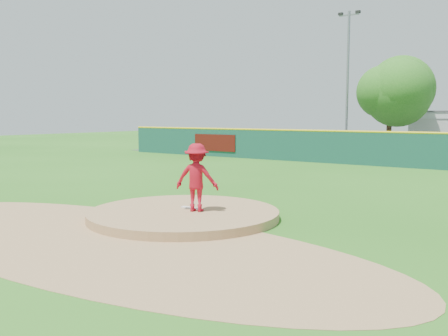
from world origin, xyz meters
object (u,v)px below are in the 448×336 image
Objects in this scene: light_pole_left at (348,76)px; deciduous_tree at (390,93)px; pitcher at (197,177)px; playground_slide at (211,140)px.

deciduous_tree is at bearing -26.57° from light_pole_left.
pitcher is 0.60× the size of playground_slide.
deciduous_tree is 0.67× the size of light_pole_left.
playground_slide is (-16.75, 22.79, -0.32)m from pitcher.
pitcher is 28.29m from playground_slide.
deciduous_tree is (14.35, 2.09, 3.65)m from playground_slide.
playground_slide is at bearing -158.43° from light_pole_left.
deciduous_tree is (-2.40, 24.88, 3.34)m from pitcher.
light_pole_left is at bearing -97.49° from pitcher.
pitcher is 28.06m from light_pole_left.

